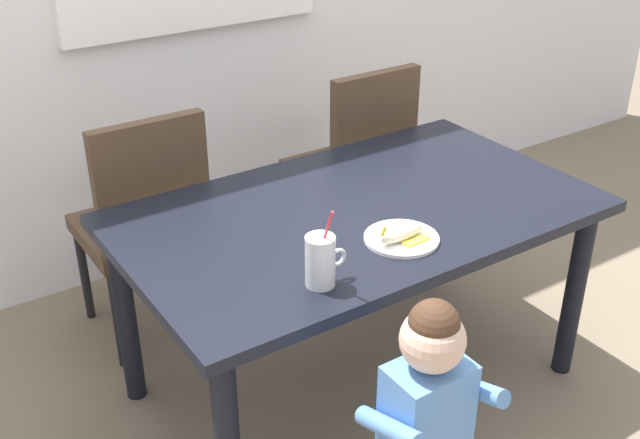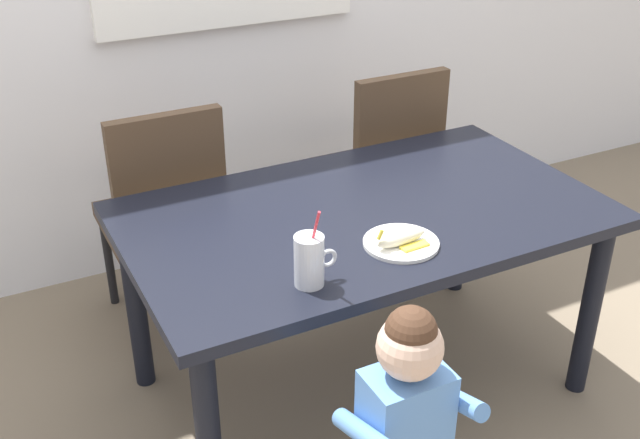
{
  "view_description": "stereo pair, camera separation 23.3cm",
  "coord_description": "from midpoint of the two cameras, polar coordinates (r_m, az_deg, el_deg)",
  "views": [
    {
      "loc": [
        -1.35,
        -1.81,
        1.9
      ],
      "look_at": [
        -0.21,
        -0.09,
        0.79
      ],
      "focal_mm": 43.22,
      "sensor_mm": 36.0,
      "label": 1
    },
    {
      "loc": [
        -1.15,
        -1.92,
        1.9
      ],
      "look_at": [
        -0.21,
        -0.09,
        0.79
      ],
      "focal_mm": 43.22,
      "sensor_mm": 36.0,
      "label": 2
    }
  ],
  "objects": [
    {
      "name": "ground_plane",
      "position": [
        2.94,
        0.18,
        -11.93
      ],
      "size": [
        24.0,
        24.0,
        0.0
      ],
      "primitive_type": "plane",
      "color": "#7A6B56"
    },
    {
      "name": "dining_chair_left",
      "position": [
        2.98,
        -15.02,
        0.14
      ],
      "size": [
        0.44,
        0.44,
        0.96
      ],
      "rotation": [
        0.0,
        0.0,
        3.14
      ],
      "color": "#4C3826",
      "rests_on": "ground"
    },
    {
      "name": "dining_table",
      "position": [
        2.57,
        0.2,
        -0.96
      ],
      "size": [
        1.57,
        0.92,
        0.73
      ],
      "color": "black",
      "rests_on": "ground"
    },
    {
      "name": "milk_cup",
      "position": [
        2.1,
        -3.14,
        -3.37
      ],
      "size": [
        0.13,
        0.09,
        0.25
      ],
      "color": "silver",
      "rests_on": "dining_table"
    },
    {
      "name": "toddler_standing",
      "position": [
        2.07,
        4.71,
        -13.41
      ],
      "size": [
        0.33,
        0.24,
        0.84
      ],
      "color": "#3F4760",
      "rests_on": "ground"
    },
    {
      "name": "snack_plate",
      "position": [
        2.34,
        3.23,
        -1.49
      ],
      "size": [
        0.23,
        0.23,
        0.01
      ],
      "primitive_type": "cylinder",
      "color": "white",
      "rests_on": "dining_table"
    },
    {
      "name": "dining_chair_right",
      "position": [
        3.36,
        0.8,
        4.48
      ],
      "size": [
        0.44,
        0.45,
        0.96
      ],
      "rotation": [
        0.0,
        0.0,
        3.14
      ],
      "color": "#4C3826",
      "rests_on": "ground"
    },
    {
      "name": "peeled_banana",
      "position": [
        2.32,
        3.28,
        -1.15
      ],
      "size": [
        0.17,
        0.11,
        0.07
      ],
      "rotation": [
        0.0,
        0.0,
        0.05
      ],
      "color": "#F4EAC6",
      "rests_on": "snack_plate"
    }
  ]
}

